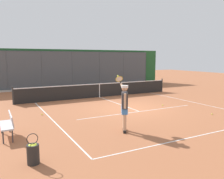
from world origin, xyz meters
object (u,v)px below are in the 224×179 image
Objects in this scene: tennis_ball_near_net at (212,114)px; courtside_bench at (8,123)px; tennis_ball_by_sideline at (42,114)px; tennis_ball_mid_court at (163,105)px; tennis_player at (124,104)px; ball_basket at (33,153)px.

courtside_bench reaches higher than tennis_ball_near_net.
tennis_ball_mid_court is at bearing 171.49° from tennis_ball_by_sideline.
tennis_player is 1.57× the size of courtside_bench.
tennis_ball_near_net is 8.26m from tennis_ball_by_sideline.
tennis_ball_near_net is 9.06m from courtside_bench.
tennis_ball_near_net is 2.88m from tennis_ball_mid_court.
ball_basket is (7.84, 4.16, 0.27)m from tennis_ball_mid_court.
courtside_bench is at bearing -80.63° from ball_basket.
tennis_ball_by_sideline is 0.08× the size of ball_basket.
tennis_player is at bearing 1.98° from tennis_ball_near_net.
tennis_ball_near_net is at bearing -60.27° from tennis_player.
tennis_ball_near_net is 0.05× the size of courtside_bench.
tennis_ball_by_sideline is at bearing -27.22° from tennis_ball_near_net.
tennis_ball_near_net and tennis_ball_by_sideline have the same top height.
tennis_ball_mid_court is (0.73, -2.79, 0.00)m from tennis_ball_near_net.
tennis_ball_by_sideline is 3.14m from courtside_bench.
tennis_ball_mid_court is 8.88m from ball_basket.
tennis_ball_near_net and tennis_ball_mid_court have the same top height.
tennis_ball_near_net is at bearing -170.86° from ball_basket.
courtside_bench is (8.98, -1.13, 0.48)m from tennis_ball_near_net.
courtside_bench is 2.56m from ball_basket.
tennis_ball_near_net is at bearing 152.78° from tennis_ball_by_sideline.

